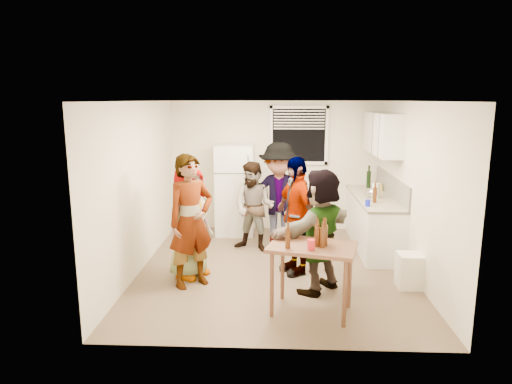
{
  "coord_description": "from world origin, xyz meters",
  "views": [
    {
      "loc": [
        0.01,
        -6.54,
        2.52
      ],
      "look_at": [
        -0.28,
        0.2,
        1.15
      ],
      "focal_mm": 32.0,
      "sensor_mm": 36.0,
      "label": 1
    }
  ],
  "objects_px": {
    "blue_cup": "(368,206)",
    "refrigerator": "(235,190)",
    "kettle": "(373,198)",
    "beer_bottle_counter": "(374,203)",
    "guest_stripe": "(193,285)",
    "guest_black": "(295,272)",
    "trash_bin": "(410,270)",
    "serving_table": "(311,312)",
    "wine_bottle": "(368,188)",
    "guest_back_right": "(278,249)",
    "guest_grey": "(191,275)",
    "guest_back_left": "(254,250)",
    "beer_bottle_table": "(325,245)",
    "red_cup": "(311,249)",
    "guest_orange": "(319,290)"
  },
  "relations": [
    {
      "from": "beer_bottle_table",
      "to": "guest_black",
      "type": "height_order",
      "value": "beer_bottle_table"
    },
    {
      "from": "beer_bottle_table",
      "to": "refrigerator",
      "type": "bearing_deg",
      "value": 112.28
    },
    {
      "from": "beer_bottle_counter",
      "to": "beer_bottle_table",
      "type": "distance_m",
      "value": 2.29
    },
    {
      "from": "red_cup",
      "to": "guest_grey",
      "type": "xyz_separation_m",
      "value": [
        -1.64,
        1.25,
        -0.84
      ]
    },
    {
      "from": "beer_bottle_counter",
      "to": "beer_bottle_table",
      "type": "height_order",
      "value": "beer_bottle_counter"
    },
    {
      "from": "wine_bottle",
      "to": "red_cup",
      "type": "xyz_separation_m",
      "value": [
        -1.33,
        -3.48,
        -0.06
      ]
    },
    {
      "from": "blue_cup",
      "to": "refrigerator",
      "type": "bearing_deg",
      "value": 145.73
    },
    {
      "from": "guest_back_right",
      "to": "guest_black",
      "type": "distance_m",
      "value": 1.06
    },
    {
      "from": "kettle",
      "to": "guest_stripe",
      "type": "xyz_separation_m",
      "value": [
        -2.77,
        -1.67,
        -0.9
      ]
    },
    {
      "from": "trash_bin",
      "to": "serving_table",
      "type": "height_order",
      "value": "trash_bin"
    },
    {
      "from": "beer_bottle_counter",
      "to": "guest_back_left",
      "type": "bearing_deg",
      "value": 173.26
    },
    {
      "from": "guest_stripe",
      "to": "guest_back_left",
      "type": "xyz_separation_m",
      "value": [
        0.78,
        1.52,
        0.0
      ]
    },
    {
      "from": "trash_bin",
      "to": "guest_grey",
      "type": "relative_size",
      "value": 0.3
    },
    {
      "from": "blue_cup",
      "to": "beer_bottle_table",
      "type": "relative_size",
      "value": 0.43
    },
    {
      "from": "wine_bottle",
      "to": "guest_stripe",
      "type": "distance_m",
      "value": 3.95
    },
    {
      "from": "trash_bin",
      "to": "guest_back_right",
      "type": "relative_size",
      "value": 0.26
    },
    {
      "from": "beer_bottle_counter",
      "to": "guest_stripe",
      "type": "bearing_deg",
      "value": -154.62
    },
    {
      "from": "kettle",
      "to": "guest_grey",
      "type": "distance_m",
      "value": 3.28
    },
    {
      "from": "guest_stripe",
      "to": "guest_black",
      "type": "height_order",
      "value": "guest_stripe"
    },
    {
      "from": "guest_orange",
      "to": "serving_table",
      "type": "bearing_deg",
      "value": 27.98
    },
    {
      "from": "blue_cup",
      "to": "guest_back_left",
      "type": "xyz_separation_m",
      "value": [
        -1.78,
        0.49,
        -0.9
      ]
    },
    {
      "from": "guest_orange",
      "to": "beer_bottle_counter",
      "type": "bearing_deg",
      "value": -173.82
    },
    {
      "from": "beer_bottle_counter",
      "to": "guest_back_right",
      "type": "relative_size",
      "value": 0.13
    },
    {
      "from": "beer_bottle_counter",
      "to": "beer_bottle_table",
      "type": "xyz_separation_m",
      "value": [
        -1.0,
        -2.06,
        -0.06
      ]
    },
    {
      "from": "serving_table",
      "to": "guest_orange",
      "type": "bearing_deg",
      "value": 76.52
    },
    {
      "from": "refrigerator",
      "to": "trash_bin",
      "type": "height_order",
      "value": "refrigerator"
    },
    {
      "from": "beer_bottle_table",
      "to": "guest_grey",
      "type": "distance_m",
      "value": 2.28
    },
    {
      "from": "red_cup",
      "to": "guest_orange",
      "type": "relative_size",
      "value": 0.07
    },
    {
      "from": "kettle",
      "to": "beer_bottle_counter",
      "type": "xyz_separation_m",
      "value": [
        -0.05,
        -0.38,
        0.0
      ]
    },
    {
      "from": "guest_stripe",
      "to": "guest_black",
      "type": "relative_size",
      "value": 1.05
    },
    {
      "from": "serving_table",
      "to": "guest_grey",
      "type": "xyz_separation_m",
      "value": [
        -1.66,
        1.09,
        0.0
      ]
    },
    {
      "from": "wine_bottle",
      "to": "guest_stripe",
      "type": "xyz_separation_m",
      "value": [
        -2.87,
        -2.56,
        -0.9
      ]
    },
    {
      "from": "trash_bin",
      "to": "guest_back_right",
      "type": "height_order",
      "value": "trash_bin"
    },
    {
      "from": "kettle",
      "to": "trash_bin",
      "type": "bearing_deg",
      "value": -98.3
    },
    {
      "from": "guest_stripe",
      "to": "guest_black",
      "type": "distance_m",
      "value": 1.53
    },
    {
      "from": "serving_table",
      "to": "guest_stripe",
      "type": "relative_size",
      "value": 0.55
    },
    {
      "from": "red_cup",
      "to": "guest_back_left",
      "type": "relative_size",
      "value": 0.08
    },
    {
      "from": "beer_bottle_counter",
      "to": "guest_black",
      "type": "height_order",
      "value": "beer_bottle_counter"
    },
    {
      "from": "refrigerator",
      "to": "guest_back_left",
      "type": "xyz_separation_m",
      "value": [
        0.41,
        -1.0,
        -0.85
      ]
    },
    {
      "from": "wine_bottle",
      "to": "guest_stripe",
      "type": "height_order",
      "value": "wine_bottle"
    },
    {
      "from": "wine_bottle",
      "to": "beer_bottle_counter",
      "type": "bearing_deg",
      "value": -96.74
    },
    {
      "from": "red_cup",
      "to": "kettle",
      "type": "bearing_deg",
      "value": 64.68
    },
    {
      "from": "kettle",
      "to": "beer_bottle_counter",
      "type": "height_order",
      "value": "beer_bottle_counter"
    },
    {
      "from": "kettle",
      "to": "guest_stripe",
      "type": "bearing_deg",
      "value": -164.03
    },
    {
      "from": "blue_cup",
      "to": "guest_black",
      "type": "bearing_deg",
      "value": -156.42
    },
    {
      "from": "guest_back_right",
      "to": "guest_orange",
      "type": "relative_size",
      "value": 1.1
    },
    {
      "from": "blue_cup",
      "to": "guest_black",
      "type": "relative_size",
      "value": 0.06
    },
    {
      "from": "refrigerator",
      "to": "blue_cup",
      "type": "relative_size",
      "value": 15.99
    },
    {
      "from": "red_cup",
      "to": "guest_orange",
      "type": "xyz_separation_m",
      "value": [
        0.18,
        0.81,
        -0.84
      ]
    },
    {
      "from": "guest_grey",
      "to": "guest_stripe",
      "type": "relative_size",
      "value": 0.88
    }
  ]
}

